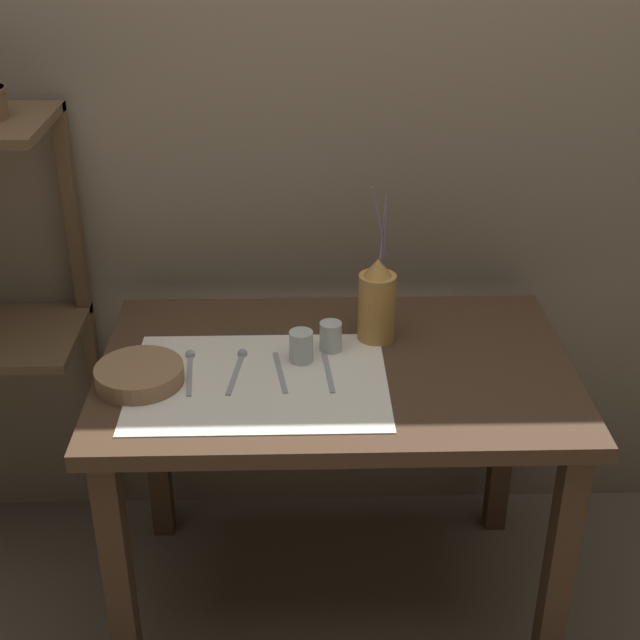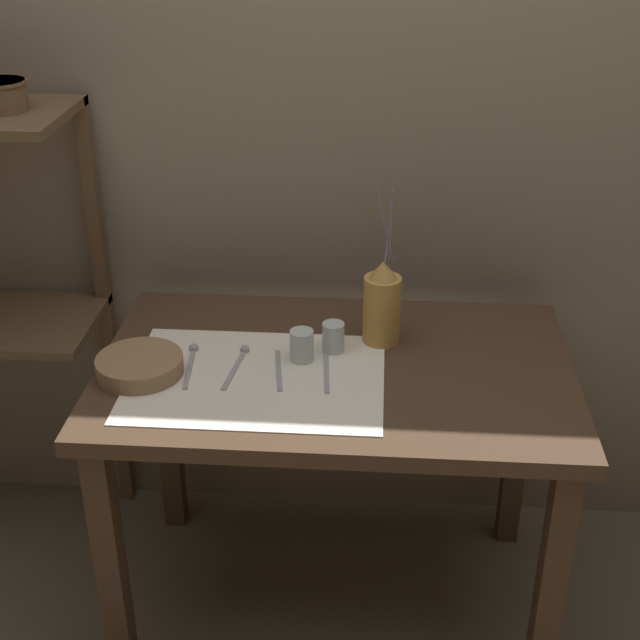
# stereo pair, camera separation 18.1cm
# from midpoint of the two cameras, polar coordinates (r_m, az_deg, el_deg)

# --- Properties ---
(ground_plane) EXTENTS (12.00, 12.00, 0.00)m
(ground_plane) POSITION_cam_midpoint_polar(r_m,az_deg,el_deg) (2.61, -1.20, -17.43)
(ground_plane) COLOR brown
(stone_wall_back) EXTENTS (7.00, 0.06, 2.40)m
(stone_wall_back) POSITION_cam_midpoint_polar(r_m,az_deg,el_deg) (2.41, -1.56, 11.96)
(stone_wall_back) COLOR #7A6B56
(stone_wall_back) RESTS_ON ground_plane
(wooden_table) EXTENTS (1.14, 0.72, 0.76)m
(wooden_table) POSITION_cam_midpoint_polar(r_m,az_deg,el_deg) (2.20, -1.36, -5.39)
(wooden_table) COLOR #422D1E
(wooden_table) RESTS_ON ground_plane
(linen_cloth) EXTENTS (0.60, 0.44, 0.00)m
(linen_cloth) POSITION_cam_midpoint_polar(r_m,az_deg,el_deg) (2.09, -6.43, -3.96)
(linen_cloth) COLOR silver
(linen_cloth) RESTS_ON wooden_table
(pitcher_with_flowers) EXTENTS (0.09, 0.09, 0.41)m
(pitcher_with_flowers) POSITION_cam_midpoint_polar(r_m,az_deg,el_deg) (2.20, 1.32, 1.10)
(pitcher_with_flowers) COLOR #B7843D
(pitcher_with_flowers) RESTS_ON wooden_table
(wooden_bowl) EXTENTS (0.20, 0.20, 0.05)m
(wooden_bowl) POSITION_cam_midpoint_polar(r_m,az_deg,el_deg) (2.12, -13.91, -3.50)
(wooden_bowl) COLOR #8E6B47
(wooden_bowl) RESTS_ON wooden_table
(glass_tumbler_near) EXTENTS (0.06, 0.06, 0.08)m
(glass_tumbler_near) POSITION_cam_midpoint_polar(r_m,az_deg,el_deg) (2.14, -3.64, -1.75)
(glass_tumbler_near) COLOR #B7C1BC
(glass_tumbler_near) RESTS_ON wooden_table
(glass_tumbler_far) EXTENTS (0.05, 0.05, 0.07)m
(glass_tumbler_far) POSITION_cam_midpoint_polar(r_m,az_deg,el_deg) (2.18, -1.69, -1.12)
(glass_tumbler_far) COLOR #B7C1BC
(glass_tumbler_far) RESTS_ON wooden_table
(spoon_inner) EXTENTS (0.03, 0.20, 0.02)m
(spoon_inner) POSITION_cam_midpoint_polar(r_m,az_deg,el_deg) (2.17, -10.70, -2.74)
(spoon_inner) COLOR #939399
(spoon_inner) RESTS_ON wooden_table
(spoon_outer) EXTENTS (0.04, 0.20, 0.02)m
(spoon_outer) POSITION_cam_midpoint_polar(r_m,az_deg,el_deg) (2.16, -7.56, -2.69)
(spoon_outer) COLOR #939399
(spoon_outer) RESTS_ON wooden_table
(fork_outer) EXTENTS (0.04, 0.18, 0.00)m
(fork_outer) POSITION_cam_midpoint_polar(r_m,az_deg,el_deg) (2.11, -5.03, -3.42)
(fork_outer) COLOR #939399
(fork_outer) RESTS_ON wooden_table
(knife_center) EXTENTS (0.03, 0.19, 0.00)m
(knife_center) POSITION_cam_midpoint_polar(r_m,az_deg,el_deg) (2.10, -1.93, -3.40)
(knife_center) COLOR #939399
(knife_center) RESTS_ON wooden_table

